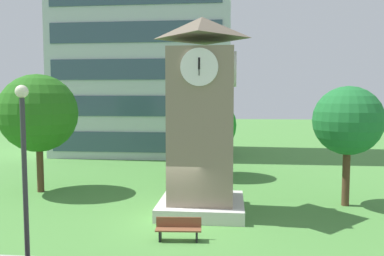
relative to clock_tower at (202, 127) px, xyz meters
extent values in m
plane|color=#4C893D|center=(-1.16, -2.38, -4.17)|extent=(160.00, 160.00, 0.00)
cube|color=#B7BCC6|center=(-7.01, 19.99, 8.63)|extent=(16.55, 10.35, 25.60)
cube|color=#384C60|center=(-7.01, 14.76, -2.57)|extent=(15.23, 0.10, 1.80)
cube|color=#384C60|center=(-7.01, 14.76, 0.63)|extent=(15.23, 0.10, 1.80)
cube|color=#384C60|center=(-7.01, 14.76, 3.83)|extent=(15.23, 0.10, 1.80)
cube|color=#384C60|center=(-7.01, 14.76, 7.03)|extent=(15.23, 0.10, 1.80)
cube|color=gray|center=(-0.01, 0.01, -0.22)|extent=(3.03, 3.03, 7.89)
cube|color=beige|center=(-0.01, 0.01, -3.87)|extent=(4.09, 4.09, 0.60)
pyramid|color=#6A5D4D|center=(-0.01, 0.01, 4.74)|extent=(3.33, 3.33, 1.01)
cylinder|color=white|center=(-0.01, -1.57, 2.78)|extent=(1.67, 0.12, 1.67)
cylinder|color=white|center=(1.57, 0.01, 2.78)|extent=(0.12, 1.67, 1.67)
cube|color=black|center=(-0.01, -1.64, 2.93)|extent=(0.08, 0.04, 0.50)
cube|color=black|center=(-0.01, -1.65, 2.78)|extent=(0.03, 0.06, 0.75)
cube|color=brown|center=(-0.62, -3.93, -3.72)|extent=(1.83, 0.61, 0.06)
cube|color=brown|center=(-0.64, -3.71, -3.49)|extent=(1.80, 0.18, 0.40)
cube|color=black|center=(-1.34, -3.98, -3.95)|extent=(0.11, 0.44, 0.45)
cube|color=black|center=(0.10, -3.87, -3.95)|extent=(0.11, 0.44, 0.45)
cylinder|color=#333338|center=(-4.39, -8.37, -1.36)|extent=(0.14, 0.14, 5.63)
sphere|color=#F2EFCC|center=(-4.39, -8.37, 1.64)|extent=(0.36, 0.36, 0.36)
cylinder|color=#513823|center=(7.34, 1.85, -2.57)|extent=(0.38, 0.38, 3.20)
sphere|color=#1F6F31|center=(7.34, 1.85, 0.26)|extent=(3.53, 3.53, 3.53)
cylinder|color=#513823|center=(-9.84, 3.03, -2.63)|extent=(0.39, 0.39, 3.09)
sphere|color=#25691A|center=(-9.84, 3.03, 0.51)|extent=(4.55, 4.55, 4.55)
cylinder|color=#513823|center=(-0.33, 8.37, -3.09)|extent=(0.39, 0.39, 2.17)
sphere|color=#1C7E21|center=(-0.33, 8.37, -0.53)|extent=(4.21, 4.21, 4.21)
camera|label=1|loc=(1.41, -18.65, 1.51)|focal=36.35mm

